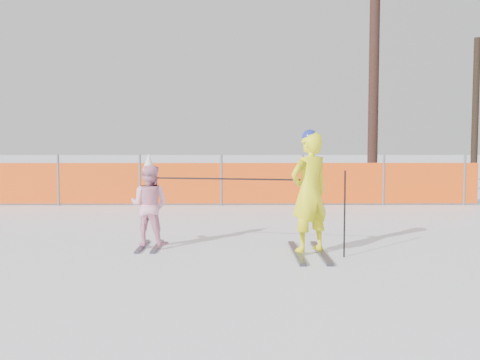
% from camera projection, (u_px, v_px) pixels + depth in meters
% --- Properties ---
extents(ground, '(120.00, 120.00, 0.00)m').
position_uv_depth(ground, '(240.00, 255.00, 7.36)').
color(ground, white).
rests_on(ground, ground).
extents(adult, '(0.72, 1.52, 1.73)m').
position_uv_depth(adult, '(309.00, 193.00, 7.35)').
color(adult, black).
rests_on(adult, ground).
extents(child, '(0.67, 0.95, 1.38)m').
position_uv_depth(child, '(149.00, 205.00, 7.85)').
color(child, black).
rests_on(child, ground).
extents(ski_poles, '(2.63, 0.69, 1.17)m').
position_uv_depth(ski_poles, '(268.00, 191.00, 7.44)').
color(ski_poles, black).
rests_on(ski_poles, ground).
extents(safety_fence, '(14.36, 0.06, 1.25)m').
position_uv_depth(safety_fence, '(187.00, 183.00, 13.12)').
color(safety_fence, '#595960').
rests_on(safety_fence, ground).
extents(tree_trunks, '(3.90, 1.27, 7.07)m').
position_uv_depth(tree_trunks, '(401.00, 88.00, 16.78)').
color(tree_trunks, black).
rests_on(tree_trunks, ground).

